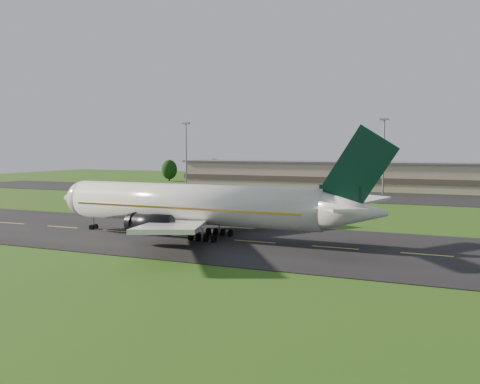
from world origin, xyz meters
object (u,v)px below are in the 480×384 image
at_px(airliner, 197,205).
at_px(light_mast_west, 186,147).
at_px(service_vehicle_b, 356,192).
at_px(light_mast_centre, 384,147).
at_px(terminal, 396,177).
at_px(service_vehicle_a, 249,190).

bearing_deg(airliner, light_mast_west, 120.85).
bearing_deg(service_vehicle_b, light_mast_centre, -74.47).
bearing_deg(terminal, service_vehicle_b, -112.36).
bearing_deg(terminal, airliner, -98.90).
relative_size(airliner, terminal, 0.35).
relative_size(terminal, service_vehicle_b, 34.01).
height_order(airliner, terminal, airliner).
bearing_deg(light_mast_west, light_mast_centre, 0.00).
relative_size(terminal, light_mast_centre, 7.13).
bearing_deg(airliner, service_vehicle_b, 85.50).
xyz_separation_m(terminal, service_vehicle_a, (-36.79, -24.52, -3.26)).
distance_m(terminal, light_mast_west, 64.10).
relative_size(light_mast_centre, service_vehicle_b, 4.77).
relative_size(terminal, light_mast_west, 7.13).
relative_size(terminal, service_vehicle_a, 39.39).
height_order(airliner, light_mast_centre, light_mast_centre).
bearing_deg(light_mast_centre, service_vehicle_a, -166.74).
bearing_deg(service_vehicle_a, terminal, 34.91).
height_order(light_mast_west, service_vehicle_b, light_mast_west).
height_order(terminal, service_vehicle_b, terminal).
bearing_deg(light_mast_west, service_vehicle_a, -18.72).
height_order(light_mast_centre, service_vehicle_a, light_mast_centre).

